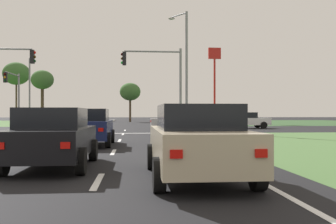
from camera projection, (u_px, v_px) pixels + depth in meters
name	position (u px, v px, depth m)	size (l,w,h in m)	color
ground_plane	(85.00, 129.00, 33.74)	(200.00, 200.00, 0.00)	black
grass_verge_far_right	(270.00, 122.00, 60.38)	(35.00, 35.00, 0.01)	#2D4C28
median_island_near	(23.00, 148.00, 14.81)	(1.20, 22.00, 0.14)	gray
median_island_far	(106.00, 122.00, 58.64)	(1.20, 36.00, 0.14)	gray
lane_dash_near	(98.00, 181.00, 7.98)	(0.14, 2.00, 0.01)	silver
lane_dash_second	(113.00, 152.00, 13.96)	(0.14, 2.00, 0.01)	silver
lane_dash_third	(120.00, 140.00, 19.94)	(0.14, 2.00, 0.01)	silver
lane_dash_fourth	(123.00, 134.00, 25.91)	(0.14, 2.00, 0.01)	silver
lane_dash_fifth	(125.00, 130.00, 31.89)	(0.14, 2.00, 0.01)	silver
edge_line_right	(195.00, 146.00, 16.41)	(0.14, 24.00, 0.01)	silver
stop_bar_near	(128.00, 133.00, 27.10)	(6.40, 0.50, 0.01)	silver
crosswalk_bar_second	(4.00, 133.00, 28.10)	(0.70, 2.80, 0.01)	silver
crosswalk_bar_third	(20.00, 132.00, 28.20)	(0.70, 2.80, 0.01)	silver
crosswalk_bar_fourth	(36.00, 132.00, 28.30)	(0.70, 2.80, 0.01)	silver
crosswalk_bar_fifth	(52.00, 132.00, 28.40)	(0.70, 2.80, 0.01)	silver
car_red_near	(95.00, 117.00, 64.98)	(1.94, 4.62, 1.51)	#A31919
car_black_second	(54.00, 137.00, 10.03)	(1.97, 4.24, 1.55)	black
car_beige_third	(196.00, 141.00, 8.35)	(2.02, 4.57, 1.60)	#BCAD8E
car_silver_fourth	(176.00, 120.00, 35.21)	(4.63, 2.04, 1.47)	#B7B7BC
car_navy_fifth	(89.00, 127.00, 16.95)	(2.09, 4.37, 1.61)	#161E47
car_white_sixth	(246.00, 120.00, 36.22)	(4.16, 2.03, 1.50)	silver
traffic_signal_far_left	(14.00, 89.00, 38.03)	(0.32, 4.51, 5.50)	gray
traffic_signal_near_right	(160.00, 75.00, 27.71)	(4.39, 0.32, 6.11)	gray
street_lamp_second	(185.00, 65.00, 30.69)	(1.43, 1.81, 9.51)	gray
street_lamp_third	(30.00, 87.00, 46.92)	(0.56, 2.21, 8.11)	gray
pedestrian_at_median	(100.00, 114.00, 47.44)	(0.34, 0.34, 1.89)	#335184
fastfood_pole_sign	(215.00, 68.00, 55.34)	(1.80, 0.40, 10.84)	red
treeline_second	(16.00, 74.00, 64.98)	(4.48, 4.48, 10.03)	#423323
treeline_third	(42.00, 80.00, 61.37)	(3.57, 3.57, 8.29)	#423323
treeline_fourth	(130.00, 92.00, 62.90)	(3.39, 3.39, 6.38)	#423323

